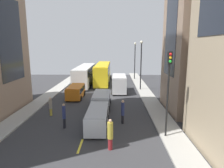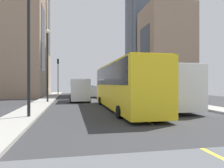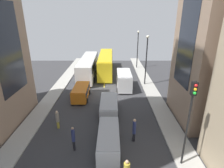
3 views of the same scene
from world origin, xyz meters
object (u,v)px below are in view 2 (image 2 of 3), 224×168
city_bus_white (150,84)px  pedestrian_crossing_near (76,89)px  car_silver_1 (92,91)px  car_orange_2 (122,91)px  streetcar_yellow (122,83)px  traffic_light_near_corner (58,70)px  delivery_van_white (80,88)px  car_silver_0 (88,89)px  pedestrian_walking_far (119,90)px  pedestrian_waiting_curb (104,88)px  pedestrian_crossing_mid (81,88)px

city_bus_white → pedestrian_crossing_near: city_bus_white is taller
car_silver_1 → car_orange_2: (-3.78, 4.01, 0.02)m
streetcar_yellow → car_orange_2: size_ratio=2.93×
pedestrian_crossing_near → traffic_light_near_corner: (3.21, -2.78, 3.38)m
delivery_van_white → traffic_light_near_corner: traffic_light_near_corner is taller
streetcar_yellow → car_silver_1: bearing=-87.0°
car_silver_0 → pedestrian_walking_far: pedestrian_walking_far is taller
pedestrian_crossing_near → pedestrian_waiting_curb: (-5.03, -1.16, -0.02)m
streetcar_yellow → traffic_light_near_corner: 24.37m
car_silver_1 → pedestrian_waiting_curb: size_ratio=2.14×
car_silver_1 → car_orange_2: 5.51m
traffic_light_near_corner → car_orange_2: bearing=128.5°
city_bus_white → pedestrian_waiting_curb: bearing=-86.6°
city_bus_white → pedestrian_walking_far: (-1.00, -16.73, -1.00)m
pedestrian_crossing_mid → delivery_van_white: bearing=76.9°
pedestrian_walking_far → pedestrian_crossing_near: bearing=-94.2°
streetcar_yellow → city_bus_white: bearing=-148.1°
car_silver_0 → pedestrian_crossing_near: bearing=25.4°
delivery_van_white → pedestrian_walking_far: bearing=-124.4°
car_silver_1 → streetcar_yellow: bearing=93.0°
pedestrian_walking_far → traffic_light_near_corner: size_ratio=0.30×
streetcar_yellow → pedestrian_waiting_curb: size_ratio=5.99×
car_orange_2 → traffic_light_near_corner: traffic_light_near_corner is taller
streetcar_yellow → pedestrian_crossing_near: (3.11, -20.63, -0.92)m
pedestrian_crossing_near → pedestrian_waiting_curb: pedestrian_crossing_near is taller
city_bus_white → car_silver_0: bearing=-78.5°
pedestrian_crossing_near → traffic_light_near_corner: bearing=-53.9°
car_silver_1 → car_silver_0: bearing=-89.3°
city_bus_white → delivery_van_white: 8.82m
pedestrian_waiting_curb → traffic_light_near_corner: (8.25, -1.61, 3.40)m
city_bus_white → pedestrian_walking_far: size_ratio=6.70×
city_bus_white → car_silver_1: city_bus_white is taller
car_orange_2 → pedestrian_crossing_mid: (5.04, -13.49, 0.16)m
streetcar_yellow → delivery_van_white: size_ratio=2.61×
car_silver_0 → pedestrian_crossing_mid: bearing=-71.7°
city_bus_white → streetcar_yellow: streetcar_yellow is taller
pedestrian_crossing_near → streetcar_yellow: bearing=85.6°
car_silver_0 → delivery_van_white: bearing=81.1°
pedestrian_crossing_near → pedestrian_walking_far: (-7.21, 1.96, -0.19)m
car_silver_0 → pedestrian_crossing_near: (2.20, 1.04, 0.19)m
car_orange_2 → pedestrian_waiting_curb: pedestrian_waiting_curb is taller
streetcar_yellow → traffic_light_near_corner: size_ratio=2.04×
city_bus_white → delivery_van_white: size_ratio=2.55×
pedestrian_crossing_mid → pedestrian_waiting_curb: pedestrian_waiting_curb is taller
city_bus_white → pedestrian_crossing_mid: size_ratio=5.86×
car_silver_1 → pedestrian_walking_far: size_ratio=2.45×
streetcar_yellow → pedestrian_crossing_mid: bearing=-85.2°
pedestrian_crossing_near → pedestrian_crossing_mid: (-1.01, -4.64, -0.05)m
streetcar_yellow → pedestrian_walking_far: bearing=-102.4°
pedestrian_waiting_curb → traffic_light_near_corner: bearing=82.7°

